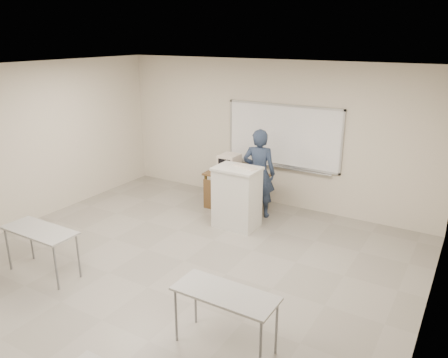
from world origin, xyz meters
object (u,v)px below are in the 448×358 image
Objects in this scene: whiteboard at (283,137)px; presenter at (259,173)px; instructor_desk at (234,186)px; crt_monitor at (229,163)px; keyboard at (245,167)px; laptop at (251,176)px; podium at (237,197)px; mouse at (262,177)px.

presenter is at bearing -99.88° from whiteboard.
instructor_desk is (-0.70, -0.78, -0.96)m from whiteboard.
crt_monitor is 1.21m from keyboard.
laptop reaches higher than instructor_desk.
podium is (0.46, -0.69, 0.06)m from instructor_desk.
instructor_desk is 3.02× the size of crt_monitor.
presenter reaches higher than podium.
podium is 0.75m from presenter.
laptop is (0.65, -0.25, -0.12)m from crt_monitor.
presenter is (0.16, 0.01, 0.08)m from laptop.
instructor_desk is at bearing -14.66° from presenter.
laptop is (0.40, -0.02, 0.28)m from instructor_desk.
crt_monitor is at bearing -150.27° from whiteboard.
mouse is at bearing -99.35° from presenter.
instructor_desk is 4.18× the size of laptop.
instructor_desk is 1.11× the size of podium.
crt_monitor is (-0.71, 0.93, 0.34)m from podium.
whiteboard is at bearing 44.37° from instructor_desk.
whiteboard is 1.08m from laptop.
laptop is 0.65× the size of keyboard.
laptop is at bearing -132.12° from mouse.
podium reaches higher than crt_monitor.
whiteboard is at bearing 99.32° from keyboard.
whiteboard reaches higher than mouse.
keyboard is at bearing -46.08° from crt_monitor.
instructor_desk is 0.62m from mouse.
laptop is at bearing -6.05° from instructor_desk.
presenter reaches higher than keyboard.
mouse is (0.15, 0.18, -0.04)m from laptop.
keyboard is (-0.13, -1.39, -0.30)m from whiteboard.
crt_monitor is 1.38× the size of laptop.
presenter is at bearing 81.53° from podium.
podium is 0.71m from laptop.
whiteboard is 1.42m from instructor_desk.
crt_monitor is at bearing 148.78° from keyboard.
keyboard reaches higher than laptop.
presenter is at bearing -4.18° from instructor_desk.
podium is at bearing -97.93° from mouse.
presenter reaches higher than mouse.
instructor_desk is at bearing -132.01° from whiteboard.
laptop is 0.17× the size of presenter.
keyboard is at bearing -50.44° from instructor_desk.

